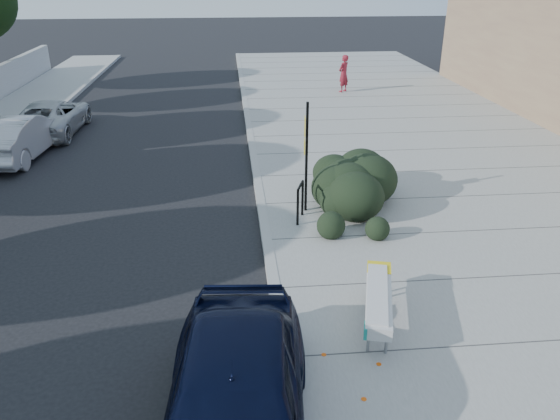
{
  "coord_description": "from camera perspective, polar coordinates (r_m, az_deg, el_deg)",
  "views": [
    {
      "loc": [
        -0.73,
        -8.76,
        5.73
      ],
      "look_at": [
        0.26,
        1.69,
        1.0
      ],
      "focal_mm": 35.0,
      "sensor_mm": 36.0,
      "label": 1
    }
  ],
  "objects": [
    {
      "name": "bike_rack",
      "position": [
        12.85,
        2.13,
        1.2
      ],
      "size": [
        0.24,
        0.6,
        0.91
      ],
      "rotation": [
        0.0,
        0.0,
        -0.33
      ],
      "color": "black",
      "rests_on": "sidewalk_near"
    },
    {
      "name": "bench",
      "position": [
        9.37,
        10.25,
        -9.04
      ],
      "size": [
        0.95,
        2.11,
        0.63
      ],
      "rotation": [
        0.0,
        0.0,
        -0.26
      ],
      "color": "gray",
      "rests_on": "sidewalk_near"
    },
    {
      "name": "sidewalk_near",
      "position": [
        16.16,
        18.05,
        2.54
      ],
      "size": [
        11.2,
        50.0,
        0.15
      ],
      "primitive_type": "cube",
      "color": "gray",
      "rests_on": "ground"
    },
    {
      "name": "curb_near",
      "position": [
        14.89,
        -2.21,
        1.96
      ],
      "size": [
        0.22,
        50.0,
        0.17
      ],
      "primitive_type": "cube",
      "color": "#9E9E99",
      "rests_on": "ground"
    },
    {
      "name": "sign_post",
      "position": [
        13.04,
        2.73,
        6.16
      ],
      "size": [
        0.12,
        0.31,
        2.72
      ],
      "rotation": [
        0.0,
        0.0,
        -0.12
      ],
      "color": "black",
      "rests_on": "sidewalk_near"
    },
    {
      "name": "hedge",
      "position": [
        13.63,
        7.67,
        3.02
      ],
      "size": [
        2.41,
        3.93,
        1.38
      ],
      "primitive_type": "ellipsoid",
      "rotation": [
        0.0,
        0.0,
        0.16
      ],
      "color": "black",
      "rests_on": "sidewalk_near"
    },
    {
      "name": "ground",
      "position": [
        10.49,
        -0.55,
        -8.85
      ],
      "size": [
        120.0,
        120.0,
        0.0
      ],
      "primitive_type": "plane",
      "color": "black",
      "rests_on": "ground"
    },
    {
      "name": "sedan_navy",
      "position": [
        7.11,
        -4.73,
        -19.81
      ],
      "size": [
        2.25,
        4.8,
        1.59
      ],
      "primitive_type": "imported",
      "rotation": [
        0.0,
        0.0,
        -0.08
      ],
      "color": "black",
      "rests_on": "ground"
    },
    {
      "name": "suv_silver",
      "position": [
        22.05,
        -22.79,
        8.99
      ],
      "size": [
        2.18,
        4.51,
        1.24
      ],
      "primitive_type": "imported",
      "rotation": [
        0.0,
        0.0,
        3.11
      ],
      "color": "#ABAEB1",
      "rests_on": "ground"
    },
    {
      "name": "wagon_silver",
      "position": [
        19.55,
        -25.67,
        6.98
      ],
      "size": [
        1.91,
        4.42,
        1.42
      ],
      "primitive_type": "imported",
      "rotation": [
        0.0,
        0.0,
        3.04
      ],
      "color": "#AAAAAF",
      "rests_on": "ground"
    },
    {
      "name": "pedestrian",
      "position": [
        26.86,
        6.66,
        13.98
      ],
      "size": [
        0.74,
        0.73,
        1.72
      ],
      "primitive_type": "imported",
      "rotation": [
        0.0,
        0.0,
        3.91
      ],
      "color": "maroon",
      "rests_on": "sidewalk_near"
    }
  ]
}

